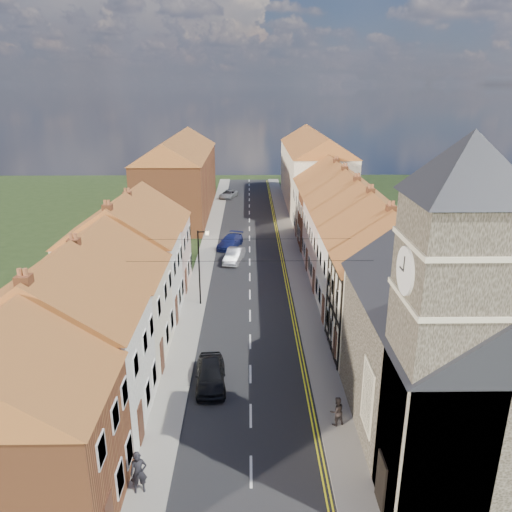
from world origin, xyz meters
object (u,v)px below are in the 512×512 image
Objects in this scene: car_distant at (228,194)px; pedestrian_left at (139,472)px; car_near at (210,374)px; church at (463,340)px; car_mid at (234,255)px; lamppost at (200,263)px; car_far at (230,242)px; pedestrian_right at (337,411)px.

pedestrian_left reaches higher than car_distant.
church is at bearing -29.61° from car_near.
lamppost is at bearing -90.82° from car_mid.
car_mid is 4.66m from car_far.
car_near is at bearing -82.26° from lamppost.
church reaches higher than car_near.
car_near is 1.04× the size of car_mid.
pedestrian_left is 1.24× the size of pedestrian_right.
car_near is 0.95× the size of car_far.
car_near is 7.64m from pedestrian_right.
car_mid is 29.48m from pedestrian_left.
pedestrian_right reaches higher than car_mid.
car_near is at bearing 58.39° from pedestrian_left.
lamppost is at bearing 72.44° from pedestrian_left.
lamppost is 15.14m from car_far.
lamppost is 17.18m from pedestrian_right.
church is 7.29m from pedestrian_right.
car_mid is (0.80, 21.27, -0.05)m from car_near.
car_distant is at bearing 86.85° from car_near.
car_far is 2.30× the size of pedestrian_left.
church reaches higher than lamppost.
church is at bearing -55.92° from car_mid.
pedestrian_left is at bearing -169.97° from church.
lamppost reaches higher than car_near.
church reaches higher than car_distant.
car_distant is 2.81× the size of pedestrian_right.
car_distant is at bearing 105.36° from car_mid.
car_far is at bearing 85.32° from car_near.
car_near is 2.71× the size of pedestrian_right.
car_mid is at bearing 83.68° from car_near.
pedestrian_right is at bearing 160.43° from church.
car_distant is at bearing 102.64° from church.
pedestrian_right reaches higher than car_distant.
car_near is at bearing -80.12° from car_mid.
pedestrian_left is (-3.22, -29.31, 0.42)m from car_mid.
pedestrian_right is at bearing -64.83° from car_mid.
church is at bearing -51.70° from lamppost.
pedestrian_left is (-1.52, -58.48, 0.48)m from car_distant.
lamppost reaches higher than pedestrian_right.
car_distant is 2.26× the size of pedestrian_left.
pedestrian_left is at bearing -76.46° from car_far.
church is 7.84× the size of pedestrian_left.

